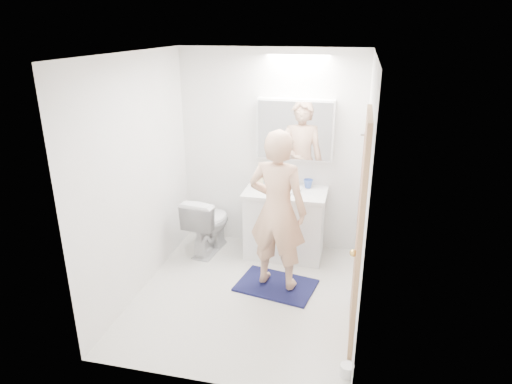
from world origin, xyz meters
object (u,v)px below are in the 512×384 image
(soap_bottle_a, at_px, (259,175))
(toilet_paper_roll, at_px, (347,370))
(medicine_cabinet, at_px, (295,129))
(soap_bottle_b, at_px, (278,178))
(toilet, at_px, (208,223))
(vanity_cabinet, at_px, (285,225))
(person, at_px, (277,211))
(toothbrush_cup, at_px, (308,184))

(soap_bottle_a, distance_m, toilet_paper_roll, 2.52)
(soap_bottle_a, bearing_deg, medicine_cabinet, 8.40)
(soap_bottle_b, xyz_separation_m, toilet_paper_roll, (0.95, -2.08, -0.86))
(toilet, distance_m, soap_bottle_b, 1.01)
(medicine_cabinet, bearing_deg, vanity_cabinet, -106.20)
(soap_bottle_a, bearing_deg, vanity_cabinet, -23.47)
(vanity_cabinet, distance_m, toilet, 0.93)
(toilet_paper_roll, bearing_deg, soap_bottle_b, 114.62)
(person, bearing_deg, soap_bottle_a, -56.00)
(toilet, distance_m, person, 1.26)
(soap_bottle_b, bearing_deg, medicine_cabinet, 9.06)
(toilet, relative_size, toilet_paper_roll, 6.60)
(person, relative_size, soap_bottle_a, 6.67)
(soap_bottle_b, bearing_deg, person, -79.85)
(toothbrush_cup, bearing_deg, toilet_paper_roll, -74.13)
(person, bearing_deg, toothbrush_cup, -91.86)
(medicine_cabinet, xyz_separation_m, toilet, (-0.98, -0.33, -1.14))
(soap_bottle_b, height_order, toilet_paper_roll, soap_bottle_b)
(person, distance_m, toothbrush_cup, 0.93)
(toilet, xyz_separation_m, toothbrush_cup, (1.16, 0.28, 0.51))
(toilet_paper_roll, bearing_deg, vanity_cabinet, 113.50)
(medicine_cabinet, distance_m, soap_bottle_b, 0.62)
(soap_bottle_a, relative_size, toothbrush_cup, 2.25)
(toilet_paper_roll, bearing_deg, toilet, 134.44)
(toilet, height_order, soap_bottle_a, soap_bottle_a)
(toilet, xyz_separation_m, soap_bottle_b, (0.80, 0.30, 0.55))
(person, bearing_deg, toilet_paper_roll, 135.04)
(vanity_cabinet, height_order, toilet, vanity_cabinet)
(soap_bottle_a, bearing_deg, toilet_paper_roll, -60.24)
(vanity_cabinet, distance_m, person, 0.89)
(soap_bottle_a, distance_m, toothbrush_cup, 0.59)
(toilet, xyz_separation_m, toilet_paper_roll, (1.75, -1.78, -0.31))
(toilet, relative_size, toothbrush_cup, 6.56)
(person, relative_size, soap_bottle_b, 9.12)
(person, height_order, toilet_paper_roll, person)
(medicine_cabinet, distance_m, toothbrush_cup, 0.66)
(medicine_cabinet, xyz_separation_m, person, (-0.02, -0.95, -0.62))
(vanity_cabinet, xyz_separation_m, soap_bottle_b, (-0.13, 0.18, 0.52))
(vanity_cabinet, relative_size, person, 0.54)
(person, xyz_separation_m, toilet_paper_roll, (0.79, -1.15, -0.83))
(soap_bottle_a, relative_size, toilet_paper_roll, 2.27)
(medicine_cabinet, distance_m, person, 1.14)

